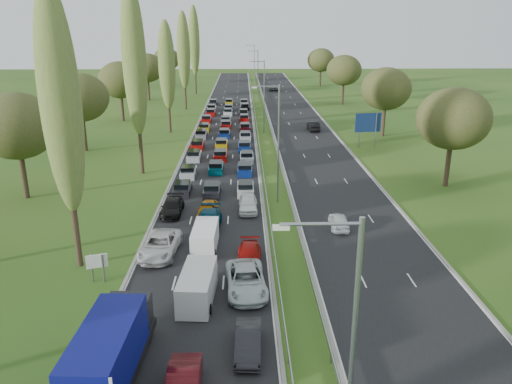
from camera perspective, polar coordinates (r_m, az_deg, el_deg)
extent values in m
plane|color=#224B17|center=(87.41, 0.85, 7.04)|extent=(260.00, 260.00, 0.00)
cube|color=black|center=(89.85, -3.55, 7.32)|extent=(10.50, 215.00, 0.04)
cube|color=black|center=(90.37, 5.11, 7.35)|extent=(10.50, 215.00, 0.04)
cube|color=gray|center=(89.72, 0.05, 7.70)|extent=(0.06, 215.00, 0.32)
cube|color=gray|center=(89.81, 1.53, 7.70)|extent=(0.06, 215.00, 0.32)
cylinder|color=gray|center=(50.03, 2.58, 5.35)|extent=(0.18, 0.18, 12.00)
cylinder|color=gray|center=(84.44, 0.93, 10.76)|extent=(0.18, 0.18, 12.00)
cylinder|color=gray|center=(119.19, 0.22, 13.03)|extent=(0.18, 0.18, 12.00)
cylinder|color=gray|center=(154.06, -0.17, 14.27)|extent=(0.18, 0.18, 12.00)
cylinder|color=#2D2116|center=(39.28, -19.97, -3.18)|extent=(0.44, 0.44, 7.20)
ellipsoid|color=#587431|center=(37.12, -21.46, 9.56)|extent=(2.80, 2.80, 16.00)
cylinder|color=#2D2116|center=(62.35, -13.07, 5.61)|extent=(0.44, 0.44, 7.92)
ellipsoid|color=#587431|center=(61.01, -13.75, 14.50)|extent=(2.80, 2.80, 17.60)
cylinder|color=#2D2116|center=(86.68, -9.87, 8.85)|extent=(0.44, 0.44, 6.48)
ellipsoid|color=#587431|center=(85.74, -10.16, 14.07)|extent=(2.80, 2.80, 14.40)
cylinder|color=#2D2116|center=(111.17, -8.07, 11.21)|extent=(0.44, 0.44, 7.20)
ellipsoid|color=#587431|center=(110.42, -8.29, 15.74)|extent=(2.80, 2.80, 16.00)
cylinder|color=#2D2116|center=(135.84, -6.92, 12.71)|extent=(0.44, 0.44, 7.92)
ellipsoid|color=#587431|center=(135.23, -7.08, 16.79)|extent=(2.80, 2.80, 17.60)
cylinder|color=#2D2116|center=(57.56, -24.98, 1.69)|extent=(0.56, 0.56, 4.84)
ellipsoid|color=#38471E|center=(56.42, -25.71, 6.82)|extent=(8.00, 8.00, 6.80)
cylinder|color=#2D2116|center=(76.68, -19.02, 6.25)|extent=(0.56, 0.56, 4.84)
ellipsoid|color=#38471E|center=(75.82, -19.44, 10.15)|extent=(8.00, 8.00, 6.80)
cylinder|color=#2D2116|center=(99.46, -15.03, 9.24)|extent=(0.56, 0.56, 4.84)
ellipsoid|color=#38471E|center=(98.80, -15.29, 12.26)|extent=(8.00, 8.00, 6.80)
cylinder|color=#2D2116|center=(126.61, -12.17, 11.32)|extent=(0.56, 0.56, 4.84)
ellipsoid|color=#38471E|center=(126.09, -12.34, 13.70)|extent=(8.00, 8.00, 6.80)
cylinder|color=#2D2116|center=(158.00, -10.09, 12.80)|extent=(0.56, 0.56, 4.84)
ellipsoid|color=#38471E|center=(157.59, -10.20, 14.71)|extent=(8.00, 8.00, 6.80)
cylinder|color=#2D2116|center=(60.20, 21.06, 2.87)|extent=(0.56, 0.56, 4.84)
ellipsoid|color=#38471E|center=(59.12, 21.65, 7.80)|extent=(8.00, 8.00, 6.80)
cylinder|color=#2D2116|center=(85.13, 14.36, 7.82)|extent=(0.56, 0.56, 4.84)
ellipsoid|color=#38471E|center=(84.37, 14.65, 11.34)|extent=(8.00, 8.00, 6.80)
cylinder|color=#2D2116|center=(118.81, 9.88, 11.01)|extent=(0.56, 0.56, 4.84)
ellipsoid|color=#38471E|center=(118.26, 10.03, 13.54)|extent=(8.00, 8.00, 6.80)
cylinder|color=#2D2116|center=(153.07, 7.36, 12.75)|extent=(0.56, 0.56, 4.84)
ellipsoid|color=#38471E|center=(152.65, 7.44, 14.72)|extent=(8.00, 8.00, 6.80)
cube|color=black|center=(54.65, -8.38, 0.26)|extent=(1.75, 4.00, 0.80)
cube|color=#B2B7BC|center=(60.83, -7.71, 2.18)|extent=(1.75, 4.00, 0.80)
cube|color=#B2B7BC|center=(68.38, -7.08, 4.03)|extent=(1.75, 4.00, 0.80)
cube|color=#A50C0A|center=(74.62, -6.68, 5.27)|extent=(1.75, 4.00, 0.80)
cube|color=slate|center=(81.99, -6.27, 6.48)|extent=(1.75, 4.00, 0.80)
cube|color=#BF990C|center=(87.38, -5.92, 7.23)|extent=(1.75, 4.00, 0.80)
cube|color=#A50C0A|center=(95.44, -5.67, 8.20)|extent=(1.75, 4.00, 0.80)
cube|color=#A50C0A|center=(102.82, -5.19, 8.95)|extent=(1.75, 4.00, 0.80)
cube|color=silver|center=(108.63, -5.07, 9.47)|extent=(1.75, 4.00, 0.80)
cube|color=black|center=(116.54, -4.90, 10.08)|extent=(1.75, 4.00, 0.80)
cube|color=black|center=(53.89, -5.05, 0.12)|extent=(1.75, 4.00, 0.80)
cube|color=#053F4C|center=(62.37, -4.59, 2.70)|extent=(1.75, 4.00, 0.80)
cube|color=#A50C0A|center=(68.25, -4.09, 4.10)|extent=(1.75, 4.00, 0.80)
cube|color=#BF990C|center=(74.95, -3.95, 5.41)|extent=(1.75, 4.00, 0.80)
cube|color=navy|center=(82.39, -3.62, 6.61)|extent=(1.75, 4.00, 0.80)
cube|color=#A50C0A|center=(89.70, -3.43, 7.59)|extent=(1.75, 4.00, 0.80)
cube|color=slate|center=(94.08, -3.46, 8.10)|extent=(1.75, 4.00, 0.80)
cube|color=silver|center=(103.04, -3.21, 9.02)|extent=(1.75, 4.00, 0.80)
cube|color=navy|center=(108.19, -3.15, 9.47)|extent=(1.75, 4.00, 0.80)
cube|color=#BF990C|center=(116.86, -3.09, 10.15)|extent=(1.75, 4.00, 0.80)
cube|color=silver|center=(54.10, -1.21, 0.27)|extent=(1.75, 4.00, 0.80)
cube|color=navy|center=(61.42, -1.30, 2.50)|extent=(1.75, 4.00, 0.80)
cube|color=silver|center=(67.20, -1.06, 3.91)|extent=(1.75, 4.00, 0.80)
cube|color=navy|center=(73.29, -1.33, 5.14)|extent=(1.75, 4.00, 0.80)
cube|color=#B2B7BC|center=(80.01, -1.23, 6.29)|extent=(1.75, 4.00, 0.80)
cube|color=#590F14|center=(87.24, -1.27, 7.31)|extent=(1.75, 4.00, 0.80)
cube|color=#A50C0A|center=(96.01, -1.36, 8.34)|extent=(1.75, 4.00, 0.80)
cube|color=black|center=(102.21, -1.43, 8.96)|extent=(1.75, 4.00, 0.80)
cube|color=black|center=(109.75, -1.27, 9.63)|extent=(1.75, 4.00, 0.80)
cube|color=slate|center=(116.20, -1.38, 10.12)|extent=(1.75, 4.00, 0.80)
imported|color=silver|center=(40.48, -10.90, -5.98)|extent=(3.09, 5.94, 1.60)
imported|color=black|center=(48.80, -9.57, -1.71)|extent=(2.07, 4.86, 1.40)
imported|color=#053750|center=(44.74, -5.46, -3.31)|extent=(2.43, 5.51, 1.57)
imported|color=#B86E0C|center=(47.29, -5.60, -2.11)|extent=(2.16, 4.62, 1.53)
imported|color=black|center=(28.88, -0.91, -16.74)|extent=(1.59, 4.18, 1.36)
imported|color=silver|center=(34.63, -1.15, -10.04)|extent=(3.08, 5.93, 1.60)
imported|color=#960D09|center=(38.45, -0.75, -7.23)|extent=(1.95, 4.55, 1.31)
imported|color=white|center=(48.88, -0.93, -1.32)|extent=(1.82, 4.52, 1.54)
imported|color=silver|center=(45.45, 9.47, -3.28)|extent=(1.76, 4.02, 1.35)
imported|color=black|center=(87.73, 6.57, 7.51)|extent=(1.80, 4.89, 1.60)
imported|color=slate|center=(143.24, 1.96, 11.85)|extent=(2.63, 5.62, 1.55)
cube|color=black|center=(27.98, -15.80, -18.81)|extent=(2.35, 8.83, 0.50)
cube|color=navy|center=(26.12, -16.73, -17.13)|extent=(2.45, 6.67, 2.53)
cube|color=black|center=(30.16, -14.43, -13.73)|extent=(2.39, 2.16, 2.20)
cylinder|color=black|center=(30.63, -14.31, -15.52)|extent=(2.06, 1.00, 1.00)
cube|color=silver|center=(33.55, -6.72, -10.64)|extent=(2.05, 5.13, 2.05)
cube|color=black|center=(35.58, -6.40, -9.02)|extent=(2.00, 0.82, 1.64)
cylinder|color=black|center=(35.42, -7.87, -10.36)|extent=(0.26, 0.70, 0.70)
cylinder|color=black|center=(32.44, -5.35, -13.18)|extent=(0.26, 0.70, 0.70)
cube|color=white|center=(40.87, -5.84, -5.19)|extent=(1.88, 4.70, 1.88)
cube|color=black|center=(42.81, -5.64, -4.19)|extent=(1.83, 0.75, 1.50)
cylinder|color=black|center=(42.58, -6.75, -5.20)|extent=(0.24, 0.64, 0.64)
cylinder|color=black|center=(39.73, -4.81, -6.94)|extent=(0.24, 0.64, 0.64)
cylinder|color=gray|center=(37.52, -18.25, -8.28)|extent=(0.16, 0.16, 2.10)
cylinder|color=gray|center=(37.30, -17.06, -8.32)|extent=(0.16, 0.16, 2.10)
cube|color=white|center=(37.17, -17.74, -7.54)|extent=(1.46, 0.55, 1.00)
cylinder|color=gray|center=(75.80, 11.75, 6.88)|extent=(0.16, 0.16, 5.20)
cylinder|color=gray|center=(76.38, 13.52, 6.85)|extent=(0.16, 0.16, 5.20)
cube|color=navy|center=(75.85, 12.70, 7.75)|extent=(3.97, 0.68, 2.80)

